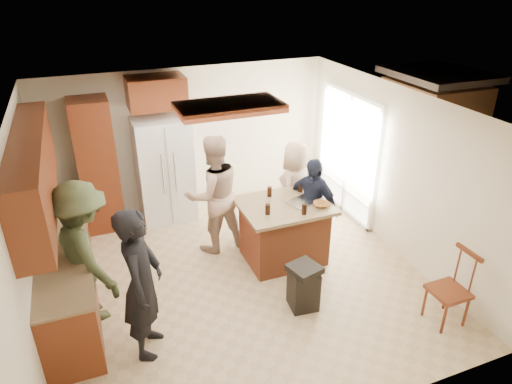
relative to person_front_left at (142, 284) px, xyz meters
name	(u,v)px	position (x,y,z in m)	size (l,w,h in m)	color
room_shell	(419,143)	(5.77, 2.51, -0.05)	(8.00, 5.20, 5.00)	tan
person_front_left	(142,284)	(0.00, 0.00, 0.00)	(0.67, 0.49, 1.83)	black
person_behind_left	(214,194)	(1.34, 1.75, 0.01)	(0.90, 0.56, 1.85)	tan
person_behind_right	(295,188)	(2.69, 1.75, -0.14)	(0.76, 0.50, 1.56)	tan
person_side_right	(312,205)	(2.70, 1.19, -0.16)	(0.88, 0.45, 1.51)	#171D2F
person_counter	(86,253)	(-0.53, 0.82, 0.01)	(1.19, 0.55, 1.85)	#363F24
left_cabinetry	(57,237)	(-0.85, 1.27, 0.04)	(0.64, 3.00, 2.30)	maroon
back_wall_units	(112,148)	(0.06, 3.07, 0.46)	(1.80, 0.60, 2.45)	maroon
refrigerator	(165,170)	(0.84, 2.99, -0.01)	(0.90, 0.76, 1.80)	white
kitchen_island	(284,231)	(2.19, 1.07, -0.44)	(1.28, 1.03, 0.93)	#964626
island_items	(302,202)	(2.42, 0.98, 0.05)	(0.96, 0.74, 0.15)	silver
trash_bin	(303,286)	(1.98, -0.01, -0.60)	(0.44, 0.44, 0.63)	black
spindle_chair	(450,291)	(3.51, -0.90, -0.46)	(0.42, 0.42, 0.99)	maroon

